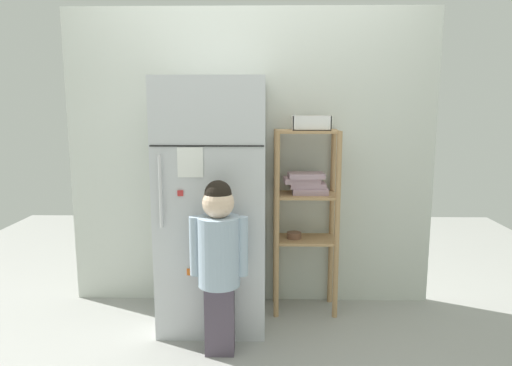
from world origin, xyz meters
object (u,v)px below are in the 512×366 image
object	(u,v)px
refrigerator	(214,203)
fruit_bin	(312,124)
pantry_shelf_unit	(305,200)
child_standing	(219,251)

from	to	relation	value
refrigerator	fruit_bin	bearing A→B (deg)	14.40
refrigerator	pantry_shelf_unit	size ratio (longest dim) A/B	1.26
refrigerator	pantry_shelf_unit	distance (m)	0.64
child_standing	pantry_shelf_unit	bearing A→B (deg)	48.65
pantry_shelf_unit	child_standing	bearing A→B (deg)	-131.35
refrigerator	child_standing	xyz separation A→B (m)	(0.08, -0.45, -0.18)
child_standing	fruit_bin	world-z (taller)	fruit_bin
pantry_shelf_unit	fruit_bin	xyz separation A→B (m)	(0.03, -0.00, 0.52)
refrigerator	pantry_shelf_unit	bearing A→B (deg)	15.40
pantry_shelf_unit	fruit_bin	world-z (taller)	fruit_bin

